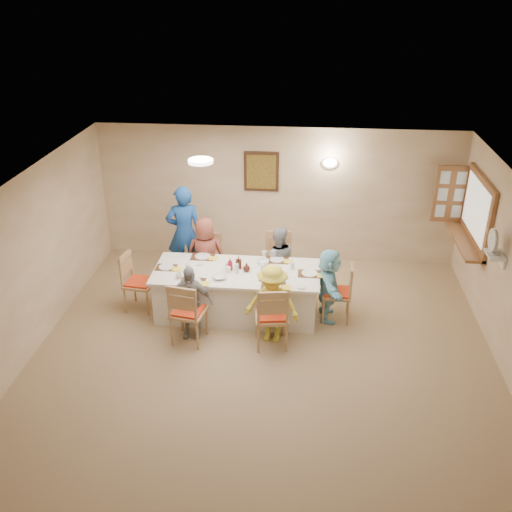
# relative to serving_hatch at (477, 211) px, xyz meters

# --- Properties ---
(ground) EXTENTS (7.00, 7.00, 0.00)m
(ground) POSITION_rel_serving_hatch_xyz_m (-3.21, -2.40, -1.50)
(ground) COLOR #9F8564
(room_walls) EXTENTS (7.00, 7.00, 7.00)m
(room_walls) POSITION_rel_serving_hatch_xyz_m (-3.21, -2.40, 0.01)
(room_walls) COLOR tan
(room_walls) RESTS_ON ground
(wall_picture) EXTENTS (0.62, 0.05, 0.72)m
(wall_picture) POSITION_rel_serving_hatch_xyz_m (-3.51, 1.06, 0.20)
(wall_picture) COLOR #442917
(wall_picture) RESTS_ON room_walls
(wall_sconce) EXTENTS (0.26, 0.09, 0.18)m
(wall_sconce) POSITION_rel_serving_hatch_xyz_m (-2.31, 1.04, 0.40)
(wall_sconce) COLOR white
(wall_sconce) RESTS_ON room_walls
(ceiling_light) EXTENTS (0.36, 0.36, 0.05)m
(ceiling_light) POSITION_rel_serving_hatch_xyz_m (-4.21, -0.90, 0.97)
(ceiling_light) COLOR white
(ceiling_light) RESTS_ON room_walls
(serving_hatch) EXTENTS (0.06, 1.50, 1.15)m
(serving_hatch) POSITION_rel_serving_hatch_xyz_m (0.00, 0.00, 0.00)
(serving_hatch) COLOR #915D34
(serving_hatch) RESTS_ON room_walls
(hatch_sill) EXTENTS (0.30, 1.50, 0.05)m
(hatch_sill) POSITION_rel_serving_hatch_xyz_m (-0.12, 0.00, -0.53)
(hatch_sill) COLOR #915D34
(hatch_sill) RESTS_ON room_walls
(shutter_door) EXTENTS (0.55, 0.04, 1.00)m
(shutter_door) POSITION_rel_serving_hatch_xyz_m (-0.26, 0.76, 0.00)
(shutter_door) COLOR #915D34
(shutter_door) RESTS_ON room_walls
(fan_shelf) EXTENTS (0.22, 0.36, 0.03)m
(fan_shelf) POSITION_rel_serving_hatch_xyz_m (-0.08, -1.35, -0.10)
(fan_shelf) COLOR white
(fan_shelf) RESTS_ON room_walls
(desk_fan) EXTENTS (0.30, 0.30, 0.28)m
(desk_fan) POSITION_rel_serving_hatch_xyz_m (-0.11, -1.35, 0.05)
(desk_fan) COLOR #A5A5A8
(desk_fan) RESTS_ON fan_shelf
(dining_table) EXTENTS (2.55, 1.08, 0.76)m
(dining_table) POSITION_rel_serving_hatch_xyz_m (-3.72, -0.96, -1.12)
(dining_table) COLOR white
(dining_table) RESTS_ON ground
(chair_back_left) EXTENTS (0.49, 0.49, 0.95)m
(chair_back_left) POSITION_rel_serving_hatch_xyz_m (-4.32, -0.16, -1.03)
(chair_back_left) COLOR tan
(chair_back_left) RESTS_ON ground
(chair_back_right) EXTENTS (0.51, 0.51, 1.01)m
(chair_back_right) POSITION_rel_serving_hatch_xyz_m (-3.12, -0.16, -0.99)
(chair_back_right) COLOR tan
(chair_back_right) RESTS_ON ground
(chair_front_left) EXTENTS (0.56, 0.56, 1.01)m
(chair_front_left) POSITION_rel_serving_hatch_xyz_m (-4.32, -1.76, -1.00)
(chair_front_left) COLOR tan
(chair_front_left) RESTS_ON ground
(chair_front_right) EXTENTS (0.55, 0.55, 1.01)m
(chair_front_right) POSITION_rel_serving_hatch_xyz_m (-3.12, -1.76, -0.99)
(chair_front_right) COLOR tan
(chair_front_right) RESTS_ON ground
(chair_left_end) EXTENTS (0.52, 0.52, 0.97)m
(chair_left_end) POSITION_rel_serving_hatch_xyz_m (-5.27, -0.96, -1.02)
(chair_left_end) COLOR tan
(chair_left_end) RESTS_ON ground
(chair_right_end) EXTENTS (0.47, 0.47, 0.94)m
(chair_right_end) POSITION_rel_serving_hatch_xyz_m (-2.17, -0.96, -1.03)
(chair_right_end) COLOR tan
(chair_right_end) RESTS_ON ground
(diner_back_left) EXTENTS (0.70, 0.50, 1.33)m
(diner_back_left) POSITION_rel_serving_hatch_xyz_m (-4.32, -0.28, -0.84)
(diner_back_left) COLOR brown
(diner_back_left) RESTS_ON ground
(diner_back_right) EXTENTS (0.68, 0.58, 1.21)m
(diner_back_right) POSITION_rel_serving_hatch_xyz_m (-3.12, -0.28, -0.89)
(diner_back_right) COLOR gray
(diner_back_right) RESTS_ON ground
(diner_front_left) EXTENTS (0.68, 0.29, 1.15)m
(diner_front_left) POSITION_rel_serving_hatch_xyz_m (-4.32, -1.64, -0.92)
(diner_front_left) COLOR #999999
(diner_front_left) RESTS_ON ground
(diner_front_right) EXTENTS (0.93, 0.70, 1.22)m
(diner_front_right) POSITION_rel_serving_hatch_xyz_m (-3.12, -1.64, -0.89)
(diner_front_right) COLOR yellow
(diner_front_right) RESTS_ON ground
(diner_right_end) EXTENTS (1.13, 0.45, 1.18)m
(diner_right_end) POSITION_rel_serving_hatch_xyz_m (-2.30, -0.96, -0.91)
(diner_right_end) COLOR #96E6FD
(diner_right_end) RESTS_ON ground
(caregiver) EXTENTS (0.80, 0.68, 1.69)m
(caregiver) POSITION_rel_serving_hatch_xyz_m (-4.77, 0.19, -0.65)
(caregiver) COLOR #1B4DA1
(caregiver) RESTS_ON ground
(placemat_fl) EXTENTS (0.37, 0.27, 0.01)m
(placemat_fl) POSITION_rel_serving_hatch_xyz_m (-4.32, -1.38, -0.74)
(placemat_fl) COLOR #472B19
(placemat_fl) RESTS_ON dining_table
(plate_fl) EXTENTS (0.25, 0.25, 0.02)m
(plate_fl) POSITION_rel_serving_hatch_xyz_m (-4.32, -1.38, -0.73)
(plate_fl) COLOR white
(plate_fl) RESTS_ON dining_table
(napkin_fl) EXTENTS (0.14, 0.14, 0.01)m
(napkin_fl) POSITION_rel_serving_hatch_xyz_m (-4.14, -1.43, -0.73)
(napkin_fl) COLOR yellow
(napkin_fl) RESTS_ON dining_table
(placemat_fr) EXTENTS (0.36, 0.27, 0.01)m
(placemat_fr) POSITION_rel_serving_hatch_xyz_m (-3.12, -1.38, -0.74)
(placemat_fr) COLOR #472B19
(placemat_fr) RESTS_ON dining_table
(plate_fr) EXTENTS (0.23, 0.23, 0.01)m
(plate_fr) POSITION_rel_serving_hatch_xyz_m (-3.12, -1.38, -0.73)
(plate_fr) COLOR white
(plate_fr) RESTS_ON dining_table
(napkin_fr) EXTENTS (0.14, 0.14, 0.01)m
(napkin_fr) POSITION_rel_serving_hatch_xyz_m (-2.94, -1.43, -0.73)
(napkin_fr) COLOR yellow
(napkin_fr) RESTS_ON dining_table
(placemat_bl) EXTENTS (0.37, 0.28, 0.01)m
(placemat_bl) POSITION_rel_serving_hatch_xyz_m (-4.32, -0.54, -0.74)
(placemat_bl) COLOR #472B19
(placemat_bl) RESTS_ON dining_table
(plate_bl) EXTENTS (0.25, 0.25, 0.02)m
(plate_bl) POSITION_rel_serving_hatch_xyz_m (-4.32, -0.54, -0.73)
(plate_bl) COLOR white
(plate_bl) RESTS_ON dining_table
(napkin_bl) EXTENTS (0.13, 0.13, 0.01)m
(napkin_bl) POSITION_rel_serving_hatch_xyz_m (-4.14, -0.59, -0.73)
(napkin_bl) COLOR yellow
(napkin_bl) RESTS_ON dining_table
(placemat_br) EXTENTS (0.37, 0.27, 0.01)m
(placemat_br) POSITION_rel_serving_hatch_xyz_m (-3.12, -0.54, -0.74)
(placemat_br) COLOR #472B19
(placemat_br) RESTS_ON dining_table
(plate_br) EXTENTS (0.23, 0.23, 0.01)m
(plate_br) POSITION_rel_serving_hatch_xyz_m (-3.12, -0.54, -0.73)
(plate_br) COLOR white
(plate_br) RESTS_ON dining_table
(napkin_br) EXTENTS (0.14, 0.14, 0.01)m
(napkin_br) POSITION_rel_serving_hatch_xyz_m (-2.94, -0.59, -0.73)
(napkin_br) COLOR yellow
(napkin_br) RESTS_ON dining_table
(placemat_le) EXTENTS (0.32, 0.24, 0.01)m
(placemat_le) POSITION_rel_serving_hatch_xyz_m (-4.82, -0.96, -0.74)
(placemat_le) COLOR #472B19
(placemat_le) RESTS_ON dining_table
(plate_le) EXTENTS (0.23, 0.23, 0.01)m
(plate_le) POSITION_rel_serving_hatch_xyz_m (-4.82, -0.96, -0.73)
(plate_le) COLOR white
(plate_le) RESTS_ON dining_table
(napkin_le) EXTENTS (0.13, 0.13, 0.01)m
(napkin_le) POSITION_rel_serving_hatch_xyz_m (-4.64, -1.01, -0.73)
(napkin_le) COLOR yellow
(napkin_le) RESTS_ON dining_table
(placemat_re) EXTENTS (0.35, 0.26, 0.01)m
(placemat_re) POSITION_rel_serving_hatch_xyz_m (-2.60, -0.96, -0.74)
(placemat_re) COLOR #472B19
(placemat_re) RESTS_ON dining_table
(plate_re) EXTENTS (0.24, 0.24, 0.02)m
(plate_re) POSITION_rel_serving_hatch_xyz_m (-2.60, -0.96, -0.73)
(plate_re) COLOR white
(plate_re) RESTS_ON dining_table
(napkin_re) EXTENTS (0.13, 0.13, 0.01)m
(napkin_re) POSITION_rel_serving_hatch_xyz_m (-2.42, -1.01, -0.73)
(napkin_re) COLOR yellow
(napkin_re) RESTS_ON dining_table
(teacup_a) EXTENTS (0.14, 0.14, 0.08)m
(teacup_a) POSITION_rel_serving_hatch_xyz_m (-4.55, -1.27, -0.70)
(teacup_a) COLOR white
(teacup_a) RESTS_ON dining_table
(teacup_b) EXTENTS (0.10, 0.10, 0.08)m
(teacup_b) POSITION_rel_serving_hatch_xyz_m (-3.33, -0.40, -0.70)
(teacup_b) COLOR white
(teacup_b) RESTS_ON dining_table
(bowl_a) EXTENTS (0.34, 0.34, 0.05)m
(bowl_a) POSITION_rel_serving_hatch_xyz_m (-3.93, -1.22, -0.71)
(bowl_a) COLOR white
(bowl_a) RESTS_ON dining_table
(bowl_b) EXTENTS (0.25, 0.25, 0.06)m
(bowl_b) POSITION_rel_serving_hatch_xyz_m (-3.33, -0.68, -0.71)
(bowl_b) COLOR white
(bowl_b) RESTS_ON dining_table
(condiment_ketchup) EXTENTS (0.09, 0.09, 0.21)m
(condiment_ketchup) POSITION_rel_serving_hatch_xyz_m (-3.81, -0.94, -0.64)
(condiment_ketchup) COLOR #A80E24
(condiment_ketchup) RESTS_ON dining_table
(condiment_brown) EXTENTS (0.11, 0.11, 0.20)m
(condiment_brown) POSITION_rel_serving_hatch_xyz_m (-3.69, -0.86, -0.64)
(condiment_brown) COLOR #38170E
(condiment_brown) RESTS_ON dining_table
(condiment_malt) EXTENTS (0.17, 0.17, 0.14)m
(condiment_malt) POSITION_rel_serving_hatch_xyz_m (-3.56, -0.96, -0.67)
(condiment_malt) COLOR #38170E
(condiment_malt) RESTS_ON dining_table
(drinking_glass) EXTENTS (0.06, 0.06, 0.10)m
(drinking_glass) POSITION_rel_serving_hatch_xyz_m (-3.87, -0.91, -0.68)
(drinking_glass) COLOR silver
(drinking_glass) RESTS_ON dining_table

